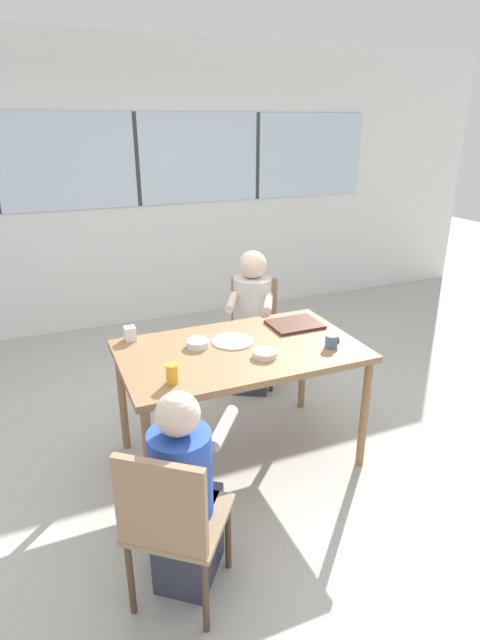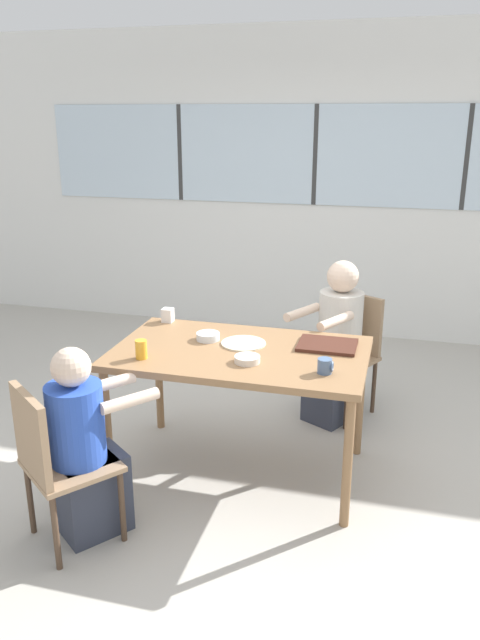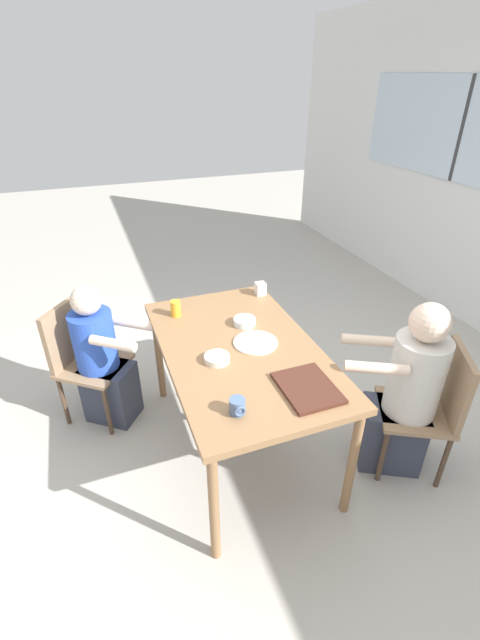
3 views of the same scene
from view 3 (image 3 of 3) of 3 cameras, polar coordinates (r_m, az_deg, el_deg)
name	(u,v)px [view 3 (image 3 of 3)]	position (r m, az deg, el deg)	size (l,w,h in m)	color
ground_plane	(240,443)	(2.96, 0.00, -16.13)	(16.00, 16.00, 0.00)	#B2ADA3
dining_table	(240,357)	(2.50, 0.00, -4.96)	(1.43, 0.86, 0.77)	olive
chair_for_woman_green_shirt	(80,353)	(3.08, -20.52, -4.16)	(0.56, 0.56, 0.84)	#937556
chair_for_man_blue_shirt	(434,401)	(2.74, 24.44, -9.86)	(0.54, 0.54, 0.84)	#937556
person_woman_green_shirt	(103,362)	(3.01, -17.86, -5.33)	(0.52, 0.56, 1.02)	#333847
person_man_blue_shirt	(405,397)	(2.68, 21.12, -9.57)	(0.52, 0.61, 1.12)	#333847
food_tray_dark	(308,388)	(2.18, 9.00, -8.91)	(0.33, 0.26, 0.02)	#472319
coffee_mug	(237,407)	(2.00, -0.35, -11.46)	(0.08, 0.08, 0.08)	slate
juice_glass	(176,308)	(2.78, -8.57, 1.54)	(0.06, 0.06, 0.11)	gold
milk_carton_small	(260,289)	(3.02, 2.73, 4.20)	(0.07, 0.07, 0.09)	silver
bowl_white_shallow	(244,322)	(2.66, 0.60, -0.21)	(0.14, 0.14, 0.04)	silver
bowl_cereal	(217,358)	(2.34, -3.09, -5.13)	(0.14, 0.14, 0.04)	silver
plate_tortillas	(256,343)	(2.49, 2.09, -3.02)	(0.26, 0.26, 0.01)	beige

